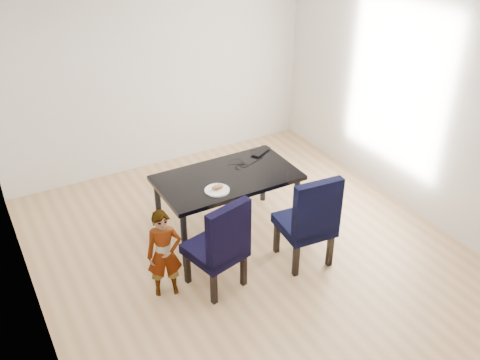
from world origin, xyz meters
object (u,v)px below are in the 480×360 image
chair_left (215,242)px  chair_right (305,217)px  plate (217,190)px  child (164,254)px  dining_table (227,204)px  laptop (258,151)px

chair_left → chair_right: chair_right is taller
plate → chair_right: bearing=-42.4°
chair_right → child: (-1.52, 0.23, -0.07)m
dining_table → laptop: laptop is taller
dining_table → laptop: size_ratio=5.36×
chair_left → plate: chair_left is taller
chair_right → plate: bearing=143.2°
dining_table → child: child is taller
dining_table → child: size_ratio=1.64×
child → plate: child is taller
child → chair_right: bearing=7.2°
child → plate: (0.81, 0.42, 0.27)m
chair_left → plate: size_ratio=3.89×
chair_right → laptop: 1.26m
chair_left → laptop: (1.18, 1.13, 0.23)m
chair_left → child: (-0.49, 0.13, -0.04)m
child → plate: bearing=43.3°
chair_left → chair_right: bearing=-19.2°
chair_right → child: size_ratio=1.14×
dining_table → child: 1.25m
dining_table → chair_left: chair_left is taller
chair_right → laptop: bearing=88.8°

